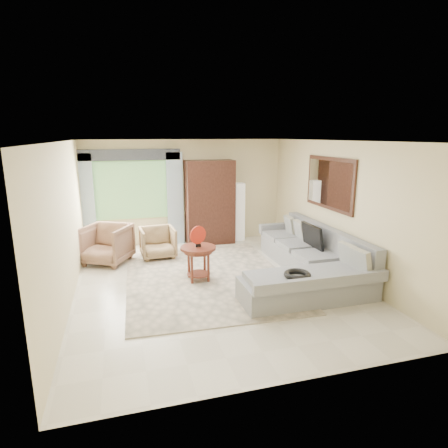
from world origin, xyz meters
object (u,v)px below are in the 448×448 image
object	(u,v)px
tv_screen	(312,236)
coffee_table	(198,263)
armchair_left	(107,244)
armchair_right	(158,243)
sectional_sofa	(308,264)
potted_plant	(108,243)
armoire	(210,202)
floor_lamp	(239,212)

from	to	relation	value
tv_screen	coffee_table	distance (m)	2.36
armchair_left	armchair_right	size ratio (longest dim) A/B	1.21
coffee_table	sectional_sofa	bearing A→B (deg)	-11.83
armchair_right	potted_plant	distance (m)	1.23
armoire	coffee_table	bearing A→B (deg)	-108.59
potted_plant	armoire	xyz separation A→B (m)	(2.51, 0.28, 0.80)
coffee_table	armchair_right	distance (m)	1.72
armoire	tv_screen	bearing A→B (deg)	-59.41
coffee_table	armoire	distance (m)	2.69
armchair_right	floor_lamp	size ratio (longest dim) A/B	0.51
tv_screen	floor_lamp	world-z (taller)	floor_lamp
armchair_left	floor_lamp	world-z (taller)	floor_lamp
floor_lamp	potted_plant	bearing A→B (deg)	-174.05
armoire	armchair_right	bearing A→B (deg)	-148.96
armchair_right	potted_plant	world-z (taller)	armchair_right
sectional_sofa	coffee_table	distance (m)	2.11
coffee_table	armchair_right	world-z (taller)	armchair_right
armchair_left	armchair_right	bearing A→B (deg)	33.35
armchair_left	potted_plant	size ratio (longest dim) A/B	1.83
floor_lamp	tv_screen	bearing A→B (deg)	-74.92
coffee_table	armoire	xyz separation A→B (m)	(0.83, 2.47, 0.70)
tv_screen	armchair_right	size ratio (longest dim) A/B	0.97
armchair_left	armchair_right	xyz separation A→B (m)	(1.10, 0.08, -0.07)
armchair_right	floor_lamp	world-z (taller)	floor_lamp
coffee_table	tv_screen	bearing A→B (deg)	-1.77
armchair_right	armoire	distance (m)	1.80
sectional_sofa	armchair_left	size ratio (longest dim) A/B	3.75
coffee_table	potted_plant	xyz separation A→B (m)	(-1.68, 2.18, -0.10)
sectional_sofa	potted_plant	size ratio (longest dim) A/B	6.87
armchair_right	armchair_left	bearing A→B (deg)	-179.61
armchair_left	armoire	size ratio (longest dim) A/B	0.44
sectional_sofa	floor_lamp	world-z (taller)	floor_lamp
sectional_sofa	coffee_table	bearing A→B (deg)	168.17
sectional_sofa	armoire	world-z (taller)	armoire
sectional_sofa	tv_screen	xyz separation A→B (m)	(0.27, 0.36, 0.44)
tv_screen	armoire	world-z (taller)	armoire
tv_screen	armchair_left	size ratio (longest dim) A/B	0.80
armchair_right	potted_plant	xyz separation A→B (m)	(-1.09, 0.57, -0.09)
tv_screen	armoire	distance (m)	2.97
armchair_right	sectional_sofa	bearing A→B (deg)	-41.52
tv_screen	armchair_left	distance (m)	4.33
sectional_sofa	floor_lamp	size ratio (longest dim) A/B	2.31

